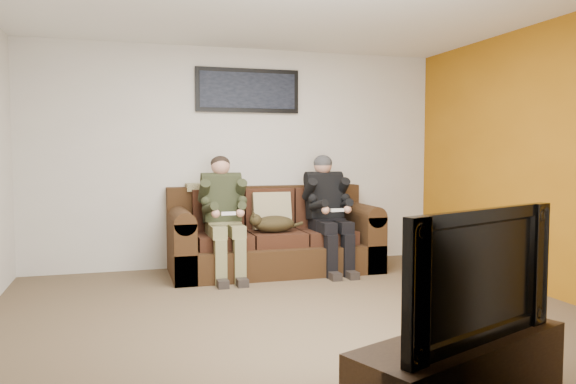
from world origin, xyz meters
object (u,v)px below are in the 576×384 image
object	(u,v)px
television	(463,273)
framed_poster	(248,91)
tv_stand	(461,377)
sofa	(273,239)
person_right	(328,205)
person_left	(223,208)
cat	(273,224)

from	to	relation	value
television	framed_poster	bearing A→B (deg)	70.78
framed_poster	television	world-z (taller)	framed_poster
framed_poster	tv_stand	size ratio (longest dim) A/B	0.95
sofa	framed_poster	distance (m)	1.79
framed_poster	television	size ratio (longest dim) A/B	1.08
sofa	person_right	xyz separation A→B (m)	(0.61, -0.20, 0.39)
person_left	framed_poster	distance (m)	1.52
person_right	tv_stand	world-z (taller)	person_right
sofa	framed_poster	world-z (taller)	framed_poster
person_left	framed_poster	world-z (taller)	framed_poster
person_right	cat	distance (m)	0.69
cat	television	distance (m)	3.56
person_right	cat	xyz separation A→B (m)	(-0.67, -0.03, -0.19)
person_right	tv_stand	distance (m)	3.68
person_left	cat	size ratio (longest dim) A/B	2.01
person_right	cat	bearing A→B (deg)	-177.45
person_left	framed_poster	xyz separation A→B (m)	(0.41, 0.58, 1.35)
person_right	television	distance (m)	3.64
person_right	framed_poster	distance (m)	1.67
television	person_right	bearing A→B (deg)	58.44
person_left	television	size ratio (longest dim) A/B	1.14
cat	television	xyz separation A→B (m)	(0.06, -3.56, 0.18)
person_left	person_right	bearing A→B (deg)	0.02
cat	framed_poster	bearing A→B (deg)	103.00
person_right	tv_stand	bearing A→B (deg)	-99.62
cat	sofa	bearing A→B (deg)	75.26
sofa	cat	distance (m)	0.31
sofa	television	xyz separation A→B (m)	(-0.00, -3.78, 0.39)
sofa	television	size ratio (longest dim) A/B	2.02
tv_stand	television	bearing A→B (deg)	0.00
person_left	tv_stand	xyz separation A→B (m)	(0.60, -3.59, -0.54)
tv_stand	television	size ratio (longest dim) A/B	1.14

